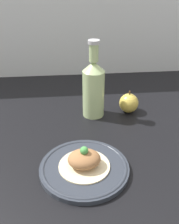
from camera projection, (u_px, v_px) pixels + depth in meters
ground_plane at (87, 138)px, 87.26cm from camera, size 180.00×110.00×4.00cm
plate at (84, 168)px, 70.38cm from camera, size 24.17×24.17×1.68cm
plated_food at (84, 160)px, 69.06cm from camera, size 13.80×13.80×6.45cm
cider_bottle at (93, 87)px, 91.42cm from camera, size 7.74×7.74×27.41cm
apple at (129, 103)px, 97.02cm from camera, size 7.12×7.12×8.48cm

